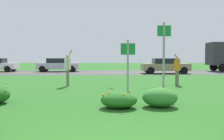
% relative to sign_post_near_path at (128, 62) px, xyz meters
% --- Properties ---
extents(ground_plane, '(120.00, 120.00, 0.00)m').
position_rel_sign_post_near_path_xyz_m(ground_plane, '(-0.81, 5.06, -1.35)').
color(ground_plane, '#26601E').
extents(highway_strip, '(120.00, 8.27, 0.01)m').
position_rel_sign_post_near_path_xyz_m(highway_strip, '(-0.81, 16.42, -1.34)').
color(highway_strip, '#424244').
rests_on(highway_strip, ground).
extents(highway_center_stripe, '(120.00, 0.16, 0.00)m').
position_rel_sign_post_near_path_xyz_m(highway_center_stripe, '(-0.81, 16.42, -1.34)').
color(highway_center_stripe, yellow).
rests_on(highway_center_stripe, ground).
extents(daylily_clump_front_left, '(1.11, 1.03, 0.52)m').
position_rel_sign_post_near_path_xyz_m(daylily_clump_front_left, '(-0.48, -2.23, -1.10)').
color(daylily_clump_front_left, '#23661E').
rests_on(daylily_clump_front_left, ground).
extents(daylily_clump_front_center, '(1.08, 0.99, 0.63)m').
position_rel_sign_post_near_path_xyz_m(daylily_clump_front_center, '(0.80, -2.09, -1.05)').
color(daylily_clump_front_center, '#337F2D').
rests_on(daylily_clump_front_center, ground).
extents(sign_post_near_path, '(0.56, 0.10, 2.20)m').
position_rel_sign_post_near_path_xyz_m(sign_post_near_path, '(0.00, 0.00, 0.00)').
color(sign_post_near_path, '#93969B').
rests_on(sign_post_near_path, ground).
extents(sign_post_by_roadside, '(0.56, 0.10, 2.96)m').
position_rel_sign_post_near_path_xyz_m(sign_post_by_roadside, '(1.53, 0.55, 0.43)').
color(sign_post_by_roadside, '#93969B').
rests_on(sign_post_by_roadside, ground).
extents(person_thrower_white_shirt, '(0.42, 0.51, 1.95)m').
position_rel_sign_post_near_path_xyz_m(person_thrower_white_shirt, '(-2.85, 3.82, -0.32)').
color(person_thrower_white_shirt, silver).
rests_on(person_thrower_white_shirt, ground).
extents(person_catcher_orange_shirt, '(0.44, 0.51, 1.76)m').
position_rel_sign_post_near_path_xyz_m(person_catcher_orange_shirt, '(3.19, 4.37, -0.40)').
color(person_catcher_orange_shirt, orange).
rests_on(person_catcher_orange_shirt, ground).
extents(frisbee_lime, '(0.27, 0.27, 0.04)m').
position_rel_sign_post_near_path_xyz_m(frisbee_lime, '(-0.32, 3.88, 0.12)').
color(frisbee_lime, '#8CD133').
extents(car_silver_center_left, '(4.50, 2.00, 1.45)m').
position_rel_sign_post_near_path_xyz_m(car_silver_center_left, '(-5.87, 18.28, -0.61)').
color(car_silver_center_left, '#B7BABF').
rests_on(car_silver_center_left, ground).
extents(car_tan_center_right, '(4.50, 2.00, 1.45)m').
position_rel_sign_post_near_path_xyz_m(car_tan_center_right, '(4.96, 14.56, -0.61)').
color(car_tan_center_right, '#937F60').
rests_on(car_tan_center_right, ground).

